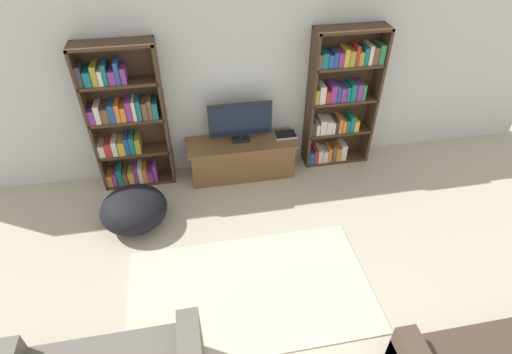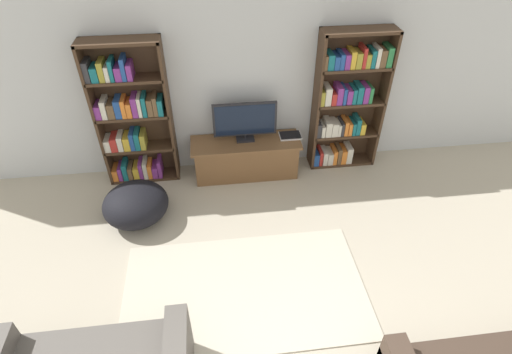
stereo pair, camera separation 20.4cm
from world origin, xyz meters
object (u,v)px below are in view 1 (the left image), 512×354
Objects in this scene: tv_stand at (242,158)px; laptop at (285,135)px; bookshelf_left at (126,122)px; beanbag_ottoman at (134,209)px; television at (240,121)px; bookshelf_right at (340,100)px.

tv_stand is 5.02× the size of laptop.
beanbag_ottoman is (0.02, -0.86, -0.70)m from bookshelf_left.
television is 1.07× the size of beanbag_ottoman.
laptop is (2.05, -0.08, -0.38)m from bookshelf_left.
tv_stand reaches higher than beanbag_ottoman.
bookshelf_left is at bearing 174.81° from tv_stand.
beanbag_ottoman is (-1.42, -0.78, -0.60)m from television.
tv_stand is (-1.36, -0.13, -0.69)m from bookshelf_right.
tv_stand is at bearing -5.19° from bookshelf_left.
bookshelf_left is 2.46× the size of beanbag_ottoman.
bookshelf_right is 2.31× the size of television.
bookshelf_left is at bearing 177.80° from laptop.
television is at bearing -176.57° from bookshelf_right.
bookshelf_right is 1.37m from television.
bookshelf_left is 1.44m from television.
beanbag_ottoman is at bearing -88.94° from bookshelf_left.
tv_stand is 0.68m from laptop.
bookshelf_left is 1.31× the size of tv_stand.
bookshelf_right is at bearing 5.39° from tv_stand.
beanbag_ottoman is at bearing -162.79° from bookshelf_right.
bookshelf_right is 3.00m from beanbag_ottoman.
bookshelf_left is at bearing 179.97° from bookshelf_right.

